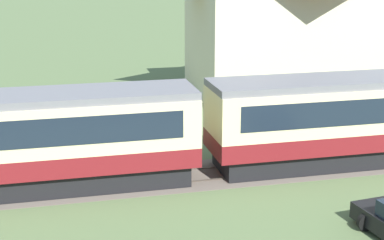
{
  "coord_description": "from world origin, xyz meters",
  "views": [
    {
      "loc": [
        -8.75,
        -22.89,
        9.09
      ],
      "look_at": [
        -3.08,
        0.64,
        2.26
      ],
      "focal_mm": 55.0,
      "sensor_mm": 36.0,
      "label": 1
    }
  ],
  "objects": [
    {
      "name": "passenger_train",
      "position": [
        -2.53,
        -0.06,
        2.19
      ],
      "size": [
        78.77,
        3.05,
        3.94
      ],
      "color": "maroon",
      "rests_on": "ground_plane"
    },
    {
      "name": "railway_track",
      "position": [
        -5.46,
        -0.06,
        0.01
      ],
      "size": [
        149.62,
        3.6,
        0.04
      ],
      "color": "#665B51",
      "rests_on": "ground_plane"
    },
    {
      "name": "ground_plane",
      "position": [
        0.0,
        0.0,
        0.0
      ],
      "size": [
        600.0,
        600.0,
        0.0
      ],
      "primitive_type": "plane",
      "color": "#566B42"
    },
    {
      "name": "station_house_terracotta_roof",
      "position": [
        6.46,
        13.4,
        5.29
      ],
      "size": [
        13.07,
        8.44,
        10.23
      ],
      "color": "beige",
      "rests_on": "ground_plane"
    }
  ]
}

